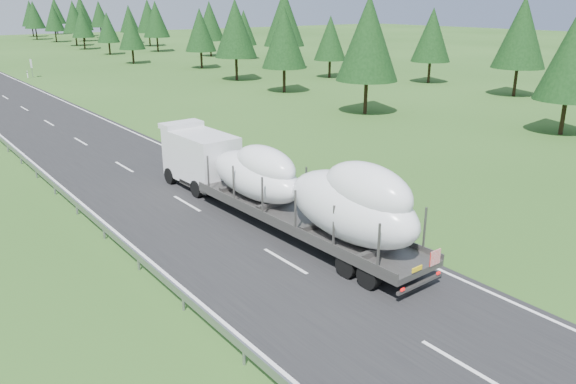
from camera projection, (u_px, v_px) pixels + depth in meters
ground at (461, 364)px, 17.14m from camera, size 400.00×400.00×0.00m
highway_sign at (31, 65)px, 81.08m from camera, size 0.08×0.90×2.60m
tree_line_right at (194, 22)px, 104.88m from camera, size 28.12×242.95×12.48m
boat_truck at (281, 183)px, 26.77m from camera, size 3.12×19.33×4.53m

